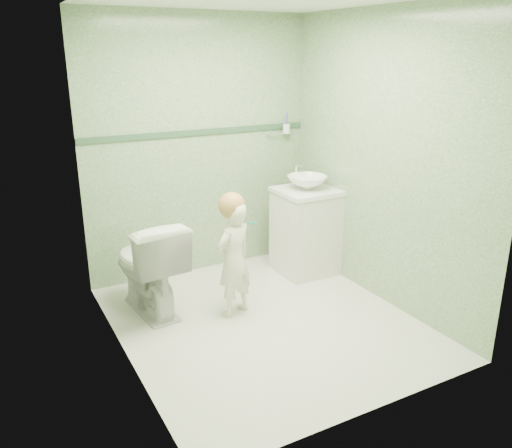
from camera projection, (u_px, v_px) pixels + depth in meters
ground at (265, 322)px, 4.16m from camera, size 2.50×2.50×0.00m
room_shell at (266, 175)px, 3.78m from camera, size 2.50×2.54×2.40m
trim_stripe at (199, 132)px, 4.76m from camera, size 2.20×0.02×0.05m
vanity at (305, 232)px, 4.99m from camera, size 0.52×0.50×0.80m
counter at (307, 191)px, 4.87m from camera, size 0.54×0.52×0.04m
basin at (307, 182)px, 4.84m from camera, size 0.37×0.37×0.13m
faucet at (297, 170)px, 4.97m from camera, size 0.03×0.13×0.18m
cup_holder at (286, 129)px, 5.13m from camera, size 0.26×0.07×0.21m
toilet at (148, 266)px, 4.22m from camera, size 0.52×0.83×0.80m
toddler at (234, 259)px, 4.15m from camera, size 0.40×0.33×0.95m
hair_cap at (232, 206)px, 4.03m from camera, size 0.21×0.21×0.21m
teal_toothbrush at (252, 222)px, 4.02m from camera, size 0.10×0.14×0.08m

